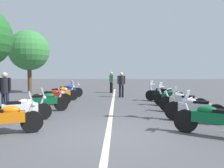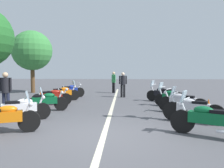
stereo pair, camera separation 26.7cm
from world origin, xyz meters
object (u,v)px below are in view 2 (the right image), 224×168
at_px(bystander_2, 6,89).
at_px(roadside_tree_0, 32,51).
at_px(motorcycle_right_row_4, 163,94).
at_px(motorcycle_right_row_2, 182,102).
at_px(motorcycle_left_row_5, 70,91).
at_px(motorcycle_right_row_0, 209,119).
at_px(motorcycle_left_row_0, 2,118).
at_px(motorcycle_left_row_1, 21,108).
at_px(motorcycle_left_row_2, 45,101).
at_px(traffic_cone_1, 208,106).
at_px(bystander_1, 114,81).
at_px(motorcycle_right_row_1, 192,109).
at_px(bystander_0, 123,83).
at_px(motorcycle_right_row_3, 173,98).
at_px(traffic_cone_2, 40,96).
at_px(motorcycle_left_row_4, 62,93).
at_px(motorcycle_left_row_3, 52,97).

distance_m(bystander_2, roadside_tree_0, 8.98).
bearing_deg(motorcycle_right_row_4, motorcycle_right_row_2, 125.01).
bearing_deg(bystander_2, motorcycle_left_row_5, 166.04).
distance_m(motorcycle_left_row_5, motorcycle_right_row_0, 10.22).
distance_m(motorcycle_left_row_0, motorcycle_left_row_5, 8.39).
height_order(motorcycle_left_row_1, motorcycle_left_row_2, motorcycle_left_row_1).
bearing_deg(roadside_tree_0, traffic_cone_1, -126.02).
relative_size(motorcycle_left_row_5, bystander_1, 1.11).
distance_m(motorcycle_left_row_2, motorcycle_right_row_2, 5.88).
relative_size(motorcycle_right_row_1, bystander_0, 1.14).
height_order(motorcycle_left_row_0, motorcycle_right_row_3, motorcycle_left_row_0).
xyz_separation_m(motorcycle_right_row_0, traffic_cone_2, (6.69, 7.20, -0.19)).
relative_size(motorcycle_right_row_0, bystander_0, 1.16).
bearing_deg(motorcycle_right_row_2, bystander_1, -38.48).
distance_m(motorcycle_left_row_4, motorcycle_right_row_4, 5.89).
relative_size(motorcycle_right_row_1, traffic_cone_2, 3.10).
relative_size(motorcycle_left_row_5, bystander_2, 1.09).
bearing_deg(motorcycle_left_row_1, roadside_tree_0, 84.26).
bearing_deg(bystander_2, motorcycle_left_row_3, 148.83).
bearing_deg(motorcycle_left_row_3, motorcycle_left_row_4, 70.50).
bearing_deg(motorcycle_right_row_1, bystander_0, -44.17).
height_order(motorcycle_left_row_1, motorcycle_left_row_4, motorcycle_left_row_4).
height_order(motorcycle_right_row_0, motorcycle_right_row_2, motorcycle_right_row_0).
xyz_separation_m(motorcycle_left_row_0, bystander_1, (11.57, -2.63, 0.53)).
height_order(motorcycle_left_row_4, bystander_0, bystander_0).
distance_m(motorcycle_left_row_0, motorcycle_left_row_1, 1.62).
distance_m(motorcycle_left_row_4, roadside_tree_0, 6.59).
bearing_deg(motorcycle_left_row_2, motorcycle_left_row_1, -116.84).
height_order(motorcycle_left_row_2, motorcycle_right_row_4, motorcycle_right_row_4).
bearing_deg(traffic_cone_1, motorcycle_right_row_1, 144.96).
bearing_deg(motorcycle_left_row_3, motorcycle_left_row_0, -104.55).
distance_m(motorcycle_left_row_4, motorcycle_left_row_5, 1.64).
height_order(motorcycle_left_row_2, motorcycle_left_row_5, motorcycle_left_row_5).
xyz_separation_m(motorcycle_right_row_0, traffic_cone_1, (3.42, -1.28, -0.19)).
height_order(bystander_1, roadside_tree_0, roadside_tree_0).
bearing_deg(motorcycle_right_row_0, motorcycle_left_row_1, 15.41).
height_order(motorcycle_right_row_2, roadside_tree_0, roadside_tree_0).
bearing_deg(motorcycle_left_row_2, motorcycle_right_row_4, 9.52).
height_order(bystander_2, roadside_tree_0, roadside_tree_0).
height_order(motorcycle_left_row_5, motorcycle_right_row_2, motorcycle_right_row_2).
xyz_separation_m(motorcycle_right_row_2, bystander_1, (8.26, 3.23, 0.52)).
distance_m(motorcycle_right_row_0, motorcycle_right_row_1, 1.66).
distance_m(motorcycle_left_row_4, motorcycle_right_row_2, 6.96).
relative_size(motorcycle_left_row_5, motorcycle_right_row_2, 1.01).
height_order(motorcycle_left_row_3, bystander_1, bystander_1).
relative_size(motorcycle_right_row_3, bystander_1, 1.01).
bearing_deg(motorcycle_right_row_4, bystander_2, 58.91).
bearing_deg(motorcycle_left_row_2, motorcycle_left_row_4, 73.27).
bearing_deg(motorcycle_left_row_0, traffic_cone_2, 80.62).
bearing_deg(motorcycle_right_row_1, traffic_cone_1, -98.10).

